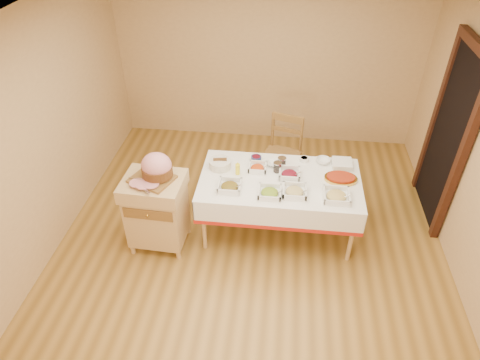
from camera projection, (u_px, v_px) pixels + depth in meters
The scene contains 23 objects.
room_shell at pixel (252, 152), 4.29m from camera, with size 5.00×5.00×5.00m.
doorway at pixel (449, 135), 4.92m from camera, with size 0.09×1.10×2.20m.
dining_table at pixel (279, 190), 4.93m from camera, with size 1.82×1.02×0.76m.
butcher_cart at pixel (157, 209), 4.78m from camera, with size 0.68×0.57×0.92m.
dining_chair at pixel (282, 153), 5.67m from camera, with size 0.57×0.55×1.03m.
ham_on_board at pixel (156, 169), 4.49m from camera, with size 0.46×0.44×0.30m.
serving_dish_a at pixel (230, 186), 4.67m from camera, with size 0.26×0.25×0.11m.
serving_dish_b at pixel (270, 193), 4.58m from camera, with size 0.25×0.25×0.10m.
serving_dish_c at pixel (295, 191), 4.60m from camera, with size 0.26×0.26×0.10m.
serving_dish_d at pixel (337, 196), 4.54m from camera, with size 0.28×0.28×0.11m.
serving_dish_e at pixel (258, 168), 4.95m from camera, with size 0.22×0.21×0.10m.
serving_dish_f at pixel (289, 174), 4.85m from camera, with size 0.25×0.24×0.11m.
small_bowl_left at pixel (218, 159), 5.10m from camera, with size 0.12×0.12×0.05m.
small_bowl_mid at pixel (256, 158), 5.12m from camera, with size 0.12×0.12×0.05m.
small_bowl_right at pixel (304, 159), 5.10m from camera, with size 0.10×0.10×0.05m.
bowl_white_imported at pixel (274, 163), 5.04m from camera, with size 0.16×0.16×0.04m, color white.
bowl_small_imported at pixel (323, 161), 5.08m from camera, with size 0.17×0.17×0.05m, color white.
preserve_jar_left at pixel (277, 167), 4.92m from camera, with size 0.10×0.10×0.12m.
preserve_jar_right at pixel (282, 163), 4.98m from camera, with size 0.10×0.10×0.13m.
mustard_bottle at pixel (238, 169), 4.87m from camera, with size 0.05×0.05×0.17m.
bread_basket at pixel (220, 164), 4.99m from camera, with size 0.26×0.26×0.12m.
plate_stack at pixel (342, 164), 5.01m from camera, with size 0.23×0.23×0.07m.
brass_platter at pixel (341, 178), 4.81m from camera, with size 0.37×0.27×0.05m.
Camera 1 is at (0.29, -3.60, 3.65)m, focal length 32.00 mm.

